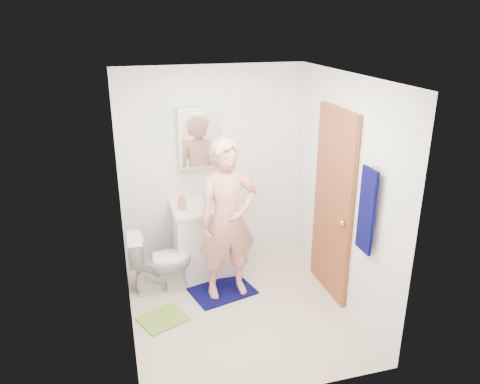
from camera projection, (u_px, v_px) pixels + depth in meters
name	position (u px, v px, depth m)	size (l,w,h in m)	color
floor	(240.00, 311.00, 4.91)	(2.20, 2.40, 0.02)	beige
ceiling	(240.00, 76.00, 4.06)	(2.20, 2.40, 0.02)	white
wall_back	(212.00, 168.00, 5.57)	(2.20, 0.02, 2.40)	white
wall_front	(285.00, 265.00, 3.40)	(2.20, 0.02, 2.40)	white
wall_left	(121.00, 217.00, 4.20)	(0.02, 2.40, 2.40)	white
wall_right	(344.00, 193.00, 4.77)	(0.02, 2.40, 2.40)	white
vanity_cabinet	(207.00, 240.00, 5.55)	(0.75, 0.55, 0.80)	white
countertop	(206.00, 207.00, 5.40)	(0.79, 0.59, 0.05)	white
sink_basin	(206.00, 206.00, 5.40)	(0.40, 0.40, 0.03)	white
faucet	(203.00, 195.00, 5.53)	(0.03, 0.03, 0.12)	silver
medicine_cabinet	(200.00, 137.00, 5.33)	(0.50, 0.12, 0.70)	white
mirror_panel	(201.00, 138.00, 5.28)	(0.46, 0.01, 0.66)	white
door	(333.00, 204.00, 4.95)	(0.05, 0.80, 2.05)	#A8562E
door_knob	(343.00, 223.00, 4.68)	(0.07, 0.07, 0.07)	gold
towel	(367.00, 211.00, 4.21)	(0.03, 0.24, 0.80)	#070743
towel_hook	(375.00, 166.00, 4.08)	(0.02, 0.02, 0.06)	silver
toilet	(160.00, 261.00, 5.18)	(0.39, 0.68, 0.70)	white
bath_mat	(222.00, 291.00, 5.23)	(0.67, 0.48, 0.02)	#070743
green_rug	(163.00, 319.00, 4.75)	(0.44, 0.37, 0.02)	#84AD39
soap_dispenser	(182.00, 202.00, 5.25)	(0.08, 0.08, 0.18)	#C7745D
toothbrush_cup	(219.00, 197.00, 5.48)	(0.14, 0.14, 0.11)	#8F4497
man	(228.00, 220.00, 4.89)	(0.64, 0.42, 1.74)	tan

